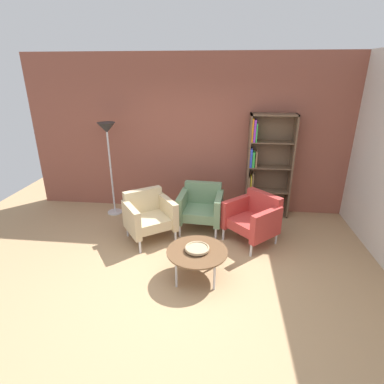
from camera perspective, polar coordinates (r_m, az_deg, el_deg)
ground_plane at (r=4.13m, az=-2.67°, el=-16.71°), size 8.32×8.32×0.00m
brick_back_panel at (r=5.79m, az=0.84°, el=10.55°), size 6.40×0.12×2.90m
bookshelf_tall at (r=5.74m, az=13.54°, el=4.51°), size 0.80×0.30×1.90m
coffee_table_low at (r=4.02m, az=0.96°, el=-11.30°), size 0.80×0.80×0.40m
decorative_bowl at (r=3.99m, az=0.97°, el=-10.53°), size 0.32×0.32×0.05m
armchair_spare_guest at (r=4.91m, az=11.49°, el=-4.74°), size 0.95×0.95×0.78m
armchair_by_bookshelf at (r=4.95m, az=-8.15°, el=-4.29°), size 0.95×0.93×0.78m
armchair_corner_red at (r=5.21m, az=1.71°, el=-2.73°), size 0.76×0.71×0.78m
floor_lamp_torchiere at (r=5.69m, az=-15.57°, el=9.57°), size 0.32×0.32×1.74m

